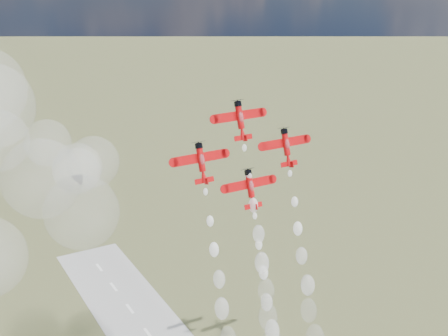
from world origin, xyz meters
The scene contains 6 objects.
plane_lead centered at (1.24, 2.74, 103.33)m, with size 13.97×5.85×9.69m.
plane_left centered at (-11.05, 0.08, 95.16)m, with size 13.97×5.85×9.69m.
plane_right centered at (13.52, 0.08, 95.16)m, with size 13.97×5.85×9.69m.
plane_slot centered at (1.24, -2.59, 86.98)m, with size 13.97×5.85×9.69m.
smoke_trail_lead centered at (1.09, -11.87, 57.96)m, with size 5.10×18.38×51.22m.
smoke_trail_right centered at (13.36, -15.03, 49.29)m, with size 5.23×19.35×52.24m.
Camera 1 is at (-74.38, -125.39, 144.91)m, focal length 50.00 mm.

